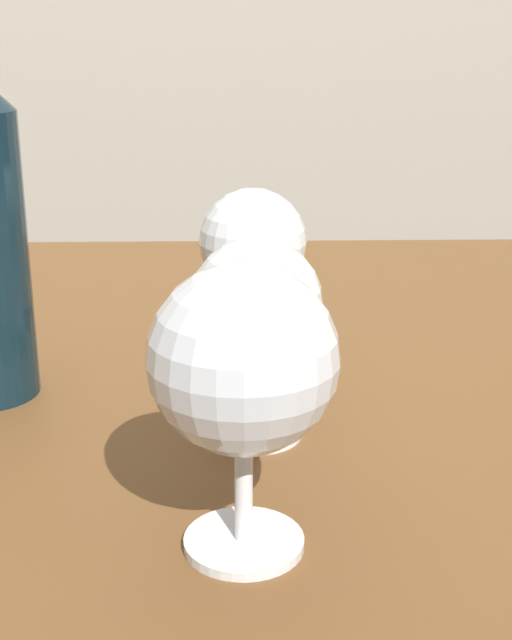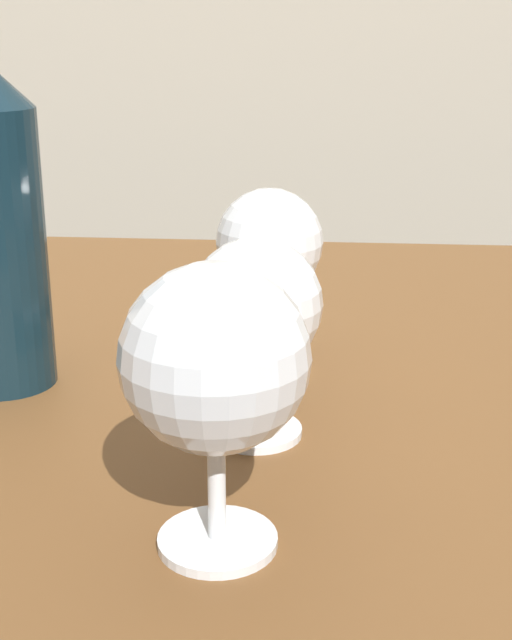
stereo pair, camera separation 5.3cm
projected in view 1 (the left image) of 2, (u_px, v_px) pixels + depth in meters
dining_table at (154, 463)px, 0.71m from camera, size 1.56×0.76×0.76m
wine_glass_port at (243, 365)px, 0.41m from camera, size 0.09×0.09×0.15m
wine_glass_amber at (256, 309)px, 0.53m from camera, size 0.08×0.08×0.13m
wine_glass_pinot at (253, 248)px, 0.64m from camera, size 0.08×0.08×0.14m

